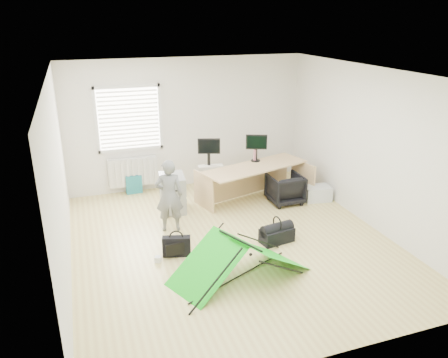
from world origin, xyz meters
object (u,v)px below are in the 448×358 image
object	(u,v)px
thermos	(255,155)
person	(169,196)
monitor_right	(256,151)
duffel_bag	(277,235)
laptop_bag	(177,246)
filing_cabinet	(172,193)
storage_crate	(317,193)
office_chair	(285,189)
kite	(240,259)
desk	(255,184)
monitor_left	(209,156)

from	to	relation	value
thermos	person	bearing A→B (deg)	-153.12
monitor_right	duffel_bag	distance (m)	2.17
laptop_bag	thermos	bearing A→B (deg)	57.58
filing_cabinet	duffel_bag	bearing A→B (deg)	-46.07
person	storage_crate	world-z (taller)	person
office_chair	kite	xyz separation A→B (m)	(-1.78, -2.17, -0.00)
person	laptop_bag	bearing A→B (deg)	94.42
kite	storage_crate	world-z (taller)	kite
desk	laptop_bag	world-z (taller)	desk
filing_cabinet	office_chair	xyz separation A→B (m)	(2.16, -0.35, -0.06)
laptop_bag	duffel_bag	world-z (taller)	laptop_bag
filing_cabinet	monitor_right	distance (m)	1.87
storage_crate	laptop_bag	size ratio (longest dim) A/B	1.21
duffel_bag	thermos	bearing A→B (deg)	68.47
thermos	filing_cabinet	bearing A→B (deg)	-172.92
monitor_left	monitor_right	xyz separation A→B (m)	(0.98, 0.00, -0.00)
filing_cabinet	laptop_bag	size ratio (longest dim) A/B	1.63
desk	kite	xyz separation A→B (m)	(-1.25, -2.43, -0.08)
monitor_right	desk	bearing A→B (deg)	-91.53
monitor_right	office_chair	size ratio (longest dim) A/B	0.66
monitor_right	laptop_bag	xyz separation A→B (m)	(-2.07, -1.87, -0.77)
kite	storage_crate	xyz separation A→B (m)	(2.44, 2.07, -0.15)
filing_cabinet	office_chair	bearing A→B (deg)	-2.30
thermos	storage_crate	bearing A→B (deg)	-31.71
monitor_left	kite	xyz separation A→B (m)	(-0.39, -2.73, -0.64)
filing_cabinet	monitor_left	world-z (taller)	monitor_left
desk	storage_crate	world-z (taller)	desk
office_chair	desk	bearing A→B (deg)	-26.87
desk	filing_cabinet	bearing A→B (deg)	160.44
monitor_right	kite	size ratio (longest dim) A/B	0.22
person	monitor_right	bearing A→B (deg)	-142.87
desk	monitor_right	distance (m)	0.65
office_chair	duffel_bag	bearing A→B (deg)	59.05
person	duffel_bag	distance (m)	1.90
desk	office_chair	world-z (taller)	desk
kite	duffel_bag	bearing A→B (deg)	14.50
thermos	kite	world-z (taller)	thermos
person	laptop_bag	distance (m)	1.01
monitor_left	laptop_bag	bearing A→B (deg)	-102.80
thermos	kite	xyz separation A→B (m)	(-1.36, -2.74, -0.56)
office_chair	storage_crate	bearing A→B (deg)	171.54
storage_crate	duffel_bag	xyz separation A→B (m)	(-1.51, -1.31, -0.03)
person	desk	bearing A→B (deg)	-148.92
thermos	monitor_right	bearing A→B (deg)	-46.74
laptop_bag	filing_cabinet	bearing A→B (deg)	94.57
monitor_left	storage_crate	world-z (taller)	monitor_left
monitor_right	person	bearing A→B (deg)	-132.33
duffel_bag	desk	bearing A→B (deg)	69.99
desk	kite	size ratio (longest dim) A/B	1.15
thermos	laptop_bag	xyz separation A→B (m)	(-2.06, -1.88, -0.69)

